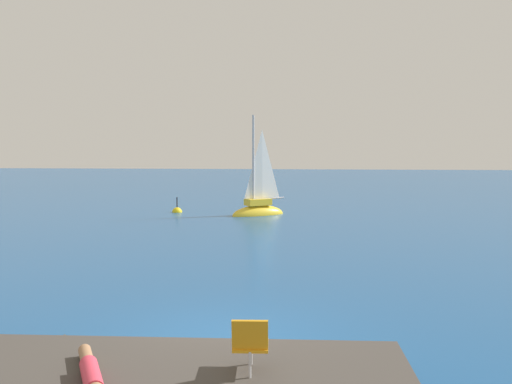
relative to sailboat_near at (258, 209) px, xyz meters
name	(u,v)px	position (x,y,z in m)	size (l,w,h in m)	color
ground_plane	(223,338)	(1.07, -19.72, -0.32)	(160.00, 160.00, 0.00)	navy
boulder_seaward	(265,382)	(2.03, -21.72, -0.32)	(1.16, 0.93, 0.64)	#3B3737
boulder_inland	(63,370)	(-1.35, -21.54, -0.32)	(1.13, 0.91, 0.62)	#3B3D36
sailboat_near	(258,209)	(0.00, 0.00, 0.00)	(3.14, 2.62, 5.88)	yellow
person_sunbather	(90,373)	(-0.12, -23.42, 0.45)	(0.92, 1.63, 0.25)	#DB384C
beach_chair	(250,342)	(1.93, -22.97, 0.77)	(0.52, 0.63, 0.80)	orange
marker_buoy	(177,212)	(-4.65, 0.84, -0.31)	(0.56, 0.56, 1.13)	yellow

